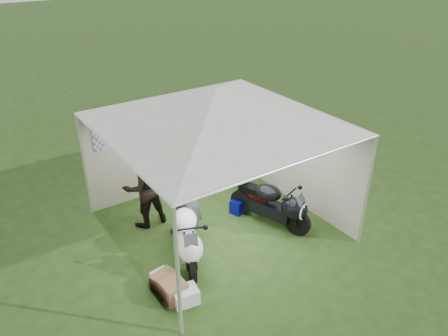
% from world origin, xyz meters
% --- Properties ---
extents(ground, '(80.00, 80.00, 0.00)m').
position_xyz_m(ground, '(0.00, 0.00, 0.00)').
color(ground, '#233C15').
rests_on(ground, ground).
extents(canopy_tent, '(5.66, 5.66, 3.00)m').
position_xyz_m(canopy_tent, '(-0.00, 0.03, 2.58)').
color(canopy_tent, silver).
rests_on(canopy_tent, ground).
extents(motorcycle_white, '(0.99, 1.88, 0.98)m').
position_xyz_m(motorcycle_white, '(-1.04, -0.53, 0.54)').
color(motorcycle_white, black).
rests_on(motorcycle_white, ground).
extents(motorcycle_black, '(0.87, 1.82, 0.93)m').
position_xyz_m(motorcycle_black, '(0.98, -0.59, 0.52)').
color(motorcycle_black, black).
rests_on(motorcycle_black, ground).
extents(paddock_stand, '(0.47, 0.38, 0.31)m').
position_xyz_m(paddock_stand, '(0.70, 0.22, 0.15)').
color(paddock_stand, '#0D13D5').
rests_on(paddock_stand, ground).
extents(person_dark_jacket, '(0.88, 0.69, 1.79)m').
position_xyz_m(person_dark_jacket, '(-1.18, 0.95, 0.90)').
color(person_dark_jacket, black).
rests_on(person_dark_jacket, ground).
extents(person_blue_jacket, '(0.60, 0.78, 1.89)m').
position_xyz_m(person_blue_jacket, '(-0.71, -0.05, 0.95)').
color(person_blue_jacket, '#505C75').
rests_on(person_blue_jacket, ground).
extents(equipment_box, '(0.55, 0.46, 0.52)m').
position_xyz_m(equipment_box, '(1.39, 1.32, 0.26)').
color(equipment_box, black).
rests_on(equipment_box, ground).
extents(crate_0, '(0.46, 0.38, 0.27)m').
position_xyz_m(crate_0, '(-1.63, -1.48, 0.14)').
color(crate_0, silver).
rests_on(crate_0, ground).
extents(crate_1, '(0.40, 0.40, 0.34)m').
position_xyz_m(crate_1, '(-1.75, -1.29, 0.17)').
color(crate_1, '#866142').
rests_on(crate_1, ground).
extents(crate_2, '(0.34, 0.29, 0.22)m').
position_xyz_m(crate_2, '(-1.75, -0.84, 0.11)').
color(crate_2, silver).
rests_on(crate_2, ground).
extents(crate_3, '(0.47, 0.39, 0.27)m').
position_xyz_m(crate_3, '(-1.75, -0.96, 0.14)').
color(crate_3, brown).
rests_on(crate_3, ground).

